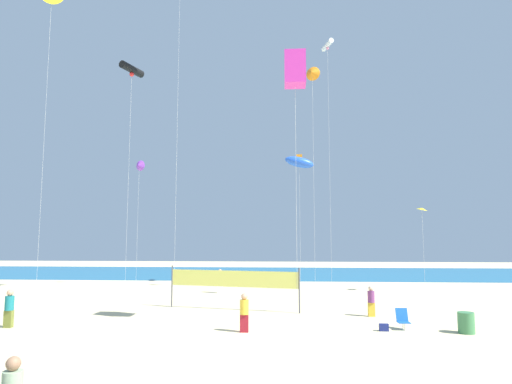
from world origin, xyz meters
TOP-DOWN VIEW (x-y plane):
  - ground_plane at (0.00, 0.00)m, footprint 120.00×120.00m
  - ocean_band at (0.00, 34.63)m, footprint 120.00×20.00m
  - beachgoer_teal_shirt at (-9.59, 2.54)m, footprint 0.38×0.38m
  - beachgoer_mustard_shirt at (1.09, 2.28)m, footprint 0.37×0.37m
  - beachgoer_charcoal_shirt at (-1.95, 15.63)m, footprint 0.40×0.40m
  - beachgoer_plum_shirt at (7.28, 6.47)m, footprint 0.35×0.35m
  - folding_beach_chair at (8.04, 3.37)m, footprint 0.52×0.65m
  - trash_barrel at (10.49, 2.67)m, footprint 0.67×0.67m
  - volleyball_net at (-0.08, 8.03)m, footprint 7.48×1.75m
  - beach_handbag at (7.11, 2.90)m, footprint 0.39×0.19m
  - kite_blue_inflatable at (4.07, 17.96)m, footprint 2.49×0.97m
  - kite_orange_delta at (5.04, 15.48)m, footprint 1.17×0.80m
  - kite_magenta_box at (3.37, 2.43)m, footprint 0.96×0.96m
  - kite_violet_delta at (-9.58, 19.40)m, footprint 0.96×0.62m
  - kite_white_tube at (6.53, 18.37)m, footprint 0.89×1.83m
  - kite_yellow_diamond at (13.14, 16.50)m, footprint 0.89×0.88m
  - kite_black_tube at (-8.44, 13.82)m, footprint 1.29×2.24m

SIDE VIEW (x-z plane):
  - ground_plane at x=0.00m, z-range 0.00..0.00m
  - ocean_band at x=0.00m, z-range 0.00..0.01m
  - beach_handbag at x=7.11m, z-range 0.00..0.31m
  - trash_barrel at x=10.49m, z-range 0.00..0.87m
  - folding_beach_chair at x=8.04m, z-range 0.02..0.91m
  - beachgoer_plum_shirt at x=7.28m, z-range 0.05..1.60m
  - beachgoer_mustard_shirt at x=1.09m, z-range 0.06..1.69m
  - beachgoer_teal_shirt at x=-9.59m, z-range 0.06..1.73m
  - beachgoer_charcoal_shirt at x=-1.95m, z-range 0.06..1.79m
  - volleyball_net at x=-0.08m, z-range 0.43..2.83m
  - kite_yellow_diamond at x=13.14m, z-range 2.98..9.33m
  - kite_blue_inflatable at x=4.07m, z-range 4.73..15.49m
  - kite_violet_delta at x=-9.58m, z-range 4.87..15.57m
  - kite_magenta_box at x=3.37m, z-range 5.44..17.87m
  - kite_black_tube at x=-8.44m, z-range 8.08..24.90m
  - kite_orange_delta at x=5.04m, z-range 7.97..25.09m
  - kite_white_tube at x=6.53m, z-range 9.84..30.15m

